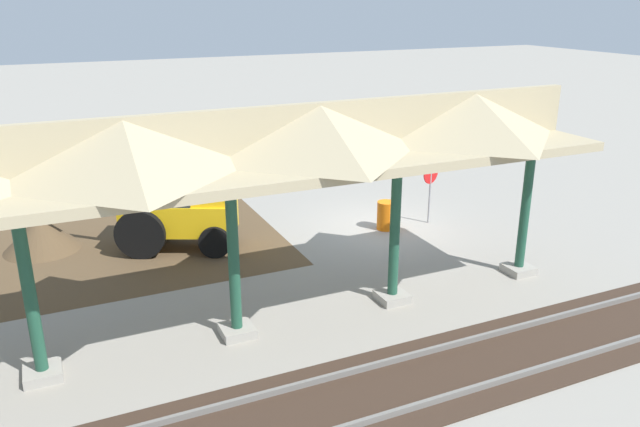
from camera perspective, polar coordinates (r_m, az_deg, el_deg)
ground_plane at (r=19.98m, az=5.44°, el=-1.17°), size 120.00×120.00×0.00m
dirt_work_zone at (r=19.13m, az=-18.41°, el=-3.05°), size 9.70×7.00×0.01m
platform_canopy at (r=11.90m, az=-26.63°, el=3.78°), size 24.48×3.20×4.90m
rail_tracks at (r=14.44m, az=21.08°, el=-10.75°), size 60.00×2.58×0.15m
stop_sign at (r=20.07m, az=10.08°, el=3.17°), size 0.72×0.30×2.08m
backhoe at (r=18.25m, az=-13.21°, el=0.62°), size 5.10×3.20×2.82m
dirt_mound at (r=19.81m, az=-23.98°, el=-3.01°), size 4.32×4.32×2.01m
traffic_barrel at (r=19.63m, az=6.04°, el=-0.18°), size 0.56×0.56×0.90m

